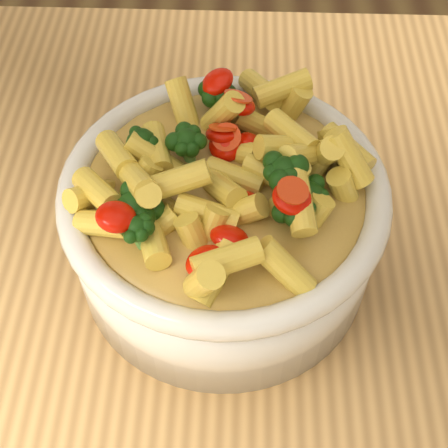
{
  "coord_description": "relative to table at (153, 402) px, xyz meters",
  "views": [
    {
      "loc": [
        0.07,
        -0.19,
        1.3
      ],
      "look_at": [
        0.06,
        0.07,
        0.95
      ],
      "focal_mm": 50.0,
      "sensor_mm": 36.0,
      "label": 1
    }
  ],
  "objects": [
    {
      "name": "table",
      "position": [
        0.0,
        0.0,
        0.0
      ],
      "size": [
        1.2,
        0.8,
        0.9
      ],
      "color": "tan",
      "rests_on": "ground"
    },
    {
      "name": "serving_bowl",
      "position": [
        0.06,
        0.07,
        0.15
      ],
      "size": [
        0.22,
        0.22,
        0.1
      ],
      "color": "white",
      "rests_on": "table"
    },
    {
      "name": "pasta_salad",
      "position": [
        0.06,
        0.07,
        0.21
      ],
      "size": [
        0.17,
        0.17,
        0.04
      ],
      "color": "#FFDA50",
      "rests_on": "serving_bowl"
    }
  ]
}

